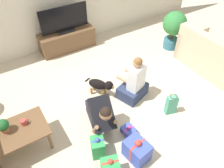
# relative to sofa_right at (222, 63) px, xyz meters

# --- Properties ---
(ground_plane) EXTENTS (16.00, 16.00, 0.00)m
(ground_plane) POSITION_rel_sofa_right_xyz_m (-2.42, 0.27, -0.30)
(ground_plane) COLOR beige
(sofa_right) EXTENTS (0.84, 1.96, 0.85)m
(sofa_right) POSITION_rel_sofa_right_xyz_m (0.00, 0.00, 0.00)
(sofa_right) COLOR #C6B293
(sofa_right) RESTS_ON ground_plane
(coffee_table) EXTENTS (0.85, 0.60, 0.42)m
(coffee_table) POSITION_rel_sofa_right_xyz_m (-4.03, 0.42, 0.07)
(coffee_table) COLOR brown
(coffee_table) RESTS_ON ground_plane
(tv_console) EXTENTS (1.32, 0.42, 0.47)m
(tv_console) POSITION_rel_sofa_right_xyz_m (-2.32, 2.62, -0.07)
(tv_console) COLOR brown
(tv_console) RESTS_ON ground_plane
(tv) EXTENTS (1.13, 0.20, 0.61)m
(tv) POSITION_rel_sofa_right_xyz_m (-2.32, 2.62, 0.43)
(tv) COLOR black
(tv) RESTS_ON tv_console
(potted_plant_corner_right) EXTENTS (0.55, 0.55, 0.92)m
(potted_plant_corner_right) POSITION_rel_sofa_right_xyz_m (-0.15, 1.33, 0.26)
(potted_plant_corner_right) COLOR #336B84
(potted_plant_corner_right) RESTS_ON ground_plane
(person_kneeling) EXTENTS (0.48, 0.84, 0.79)m
(person_kneeling) POSITION_rel_sofa_right_xyz_m (-2.83, 0.13, 0.04)
(person_kneeling) COLOR #23232D
(person_kneeling) RESTS_ON ground_plane
(person_sitting) EXTENTS (0.62, 0.58, 0.91)m
(person_sitting) POSITION_rel_sofa_right_xyz_m (-1.93, 0.44, 0.01)
(person_sitting) COLOR #283351
(person_sitting) RESTS_ON ground_plane
(dog) EXTENTS (0.40, 0.50, 0.37)m
(dog) POSITION_rel_sofa_right_xyz_m (-2.44, 0.80, -0.06)
(dog) COLOR black
(dog) RESTS_ON ground_plane
(gift_box_a) EXTENTS (0.25, 0.27, 0.38)m
(gift_box_a) POSITION_rel_sofa_right_xyz_m (-3.10, -0.27, -0.14)
(gift_box_a) COLOR #2D934C
(gift_box_a) RESTS_ON ground_plane
(gift_box_b) EXTENTS (0.21, 0.22, 0.18)m
(gift_box_b) POSITION_rel_sofa_right_xyz_m (-2.51, -0.22, -0.24)
(gift_box_b) COLOR #3D51BC
(gift_box_b) RESTS_ON ground_plane
(gift_box_c) EXTENTS (0.33, 0.39, 0.40)m
(gift_box_c) POSITION_rel_sofa_right_xyz_m (-2.64, -0.62, -0.14)
(gift_box_c) COLOR #3D51BC
(gift_box_c) RESTS_ON ground_plane
(gift_box_d) EXTENTS (0.28, 0.26, 0.39)m
(gift_box_d) POSITION_rel_sofa_right_xyz_m (-3.12, -0.65, -0.13)
(gift_box_d) COLOR #2D934C
(gift_box_d) RESTS_ON ground_plane
(gift_bag_a) EXTENTS (0.21, 0.15, 0.41)m
(gift_bag_a) POSITION_rel_sofa_right_xyz_m (-1.63, -0.24, -0.10)
(gift_bag_a) COLOR #4CA384
(gift_bag_a) RESTS_ON ground_plane
(mug) EXTENTS (0.12, 0.08, 0.09)m
(mug) POSITION_rel_sofa_right_xyz_m (-3.90, 0.48, 0.17)
(mug) COLOR #B23D38
(mug) RESTS_ON coffee_table
(tabletop_plant) EXTENTS (0.17, 0.17, 0.22)m
(tabletop_plant) POSITION_rel_sofa_right_xyz_m (-4.15, 0.50, 0.24)
(tabletop_plant) COLOR #A36042
(tabletop_plant) RESTS_ON coffee_table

